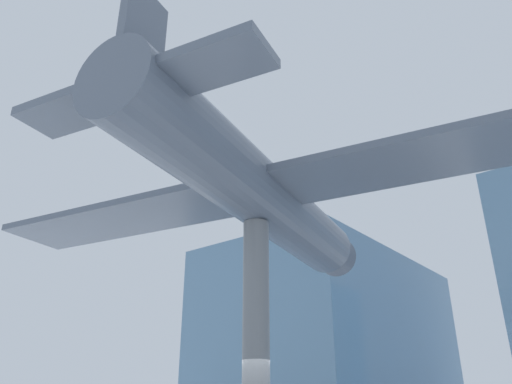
{
  "coord_description": "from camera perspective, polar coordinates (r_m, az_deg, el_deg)",
  "views": [
    {
      "loc": [
        7.1,
        -8.73,
        1.47
      ],
      "look_at": [
        0.0,
        0.0,
        6.45
      ],
      "focal_mm": 35.0,
      "sensor_mm": 36.0,
      "label": 1
    }
  ],
  "objects": [
    {
      "name": "suspended_airplane",
      "position": [
        12.45,
        0.35,
        -0.21
      ],
      "size": [
        15.77,
        12.08,
        3.1
      ],
      "rotation": [
        0.0,
        0.0,
        0.22
      ],
      "color": "#4C5666",
      "rests_on": "support_pylon_central"
    },
    {
      "name": "support_pylon_central",
      "position": [
        11.33,
        -0.0,
        -17.04
      ],
      "size": [
        0.6,
        0.6,
        5.64
      ],
      "color": "slate",
      "rests_on": "ground_plane"
    },
    {
      "name": "glass_pavilion_left",
      "position": [
        28.69,
        8.84,
        -17.31
      ],
      "size": [
        8.65,
        14.58,
        9.82
      ],
      "color": "slate",
      "rests_on": "ground_plane"
    }
  ]
}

